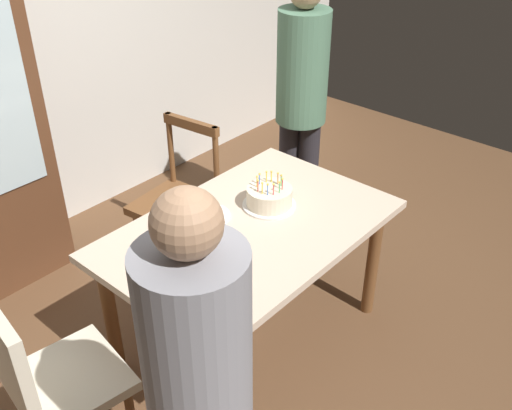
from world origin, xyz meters
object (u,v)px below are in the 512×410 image
dining_table (249,242)px  birthday_cake (269,197)px  person_guest (301,98)px  plate_near_celebrant (224,283)px  plate_far_side (209,216)px  person_celebrant (200,397)px  chair_spindle_back (178,202)px  chair_upholstered (46,377)px

dining_table → birthday_cake: (0.21, 0.05, 0.15)m
person_guest → plate_near_celebrant: bearing=-154.2°
plate_far_side → person_celebrant: person_celebrant is taller
birthday_cake → person_celebrant: size_ratio=0.17×
dining_table → person_guest: bearing=24.9°
dining_table → chair_spindle_back: chair_spindle_back is taller
dining_table → person_celebrant: size_ratio=0.86×
dining_table → birthday_cake: size_ratio=5.17×
chair_upholstered → person_guest: 2.21m
chair_spindle_back → person_guest: bearing=-21.5°
birthday_cake → person_celebrant: bearing=-148.4°
plate_near_celebrant → plate_far_side: bearing=52.3°
dining_table → plate_near_celebrant: plate_near_celebrant is taller
dining_table → plate_far_side: size_ratio=6.58×
dining_table → chair_upholstered: chair_upholstered is taller
birthday_cake → person_celebrant: 1.43m
birthday_cake → chair_spindle_back: 0.82m
chair_upholstered → person_celebrant: 0.93m
plate_near_celebrant → chair_upholstered: (-0.71, 0.33, -0.23)m
chair_spindle_back → chair_upholstered: bearing=-153.0°
plate_far_side → person_celebrant: (-0.93, -0.91, 0.20)m
plate_near_celebrant → plate_far_side: size_ratio=1.00×
plate_near_celebrant → chair_spindle_back: size_ratio=0.23×
plate_far_side → chair_spindle_back: (0.29, 0.58, -0.30)m
dining_table → person_celebrant: (-1.00, -0.70, 0.31)m
birthday_cake → plate_near_celebrant: (-0.60, -0.26, -0.05)m
chair_upholstered → dining_table: bearing=-5.9°
birthday_cake → person_guest: 0.94m
plate_far_side → chair_spindle_back: chair_spindle_back is taller
plate_near_celebrant → person_celebrant: bearing=-141.2°
birthday_cake → plate_far_side: (-0.28, 0.17, -0.05)m
plate_far_side → person_guest: person_guest is taller
chair_spindle_back → chair_upholstered: 1.50m
person_celebrant → plate_near_celebrant: bearing=38.8°
person_guest → chair_spindle_back: bearing=158.5°
chair_upholstered → birthday_cake: bearing=-3.0°
birthday_cake → plate_far_side: birthday_cake is taller
chair_upholstered → person_guest: (2.14, 0.36, 0.45)m
plate_near_celebrant → plate_far_side: 0.53m
chair_spindle_back → person_guest: (0.80, -0.32, 0.53)m
dining_table → person_celebrant: 1.26m
person_guest → person_celebrant: bearing=-149.9°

